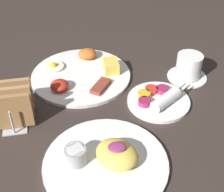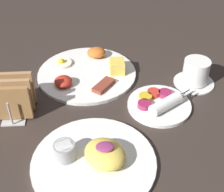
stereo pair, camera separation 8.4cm
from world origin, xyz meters
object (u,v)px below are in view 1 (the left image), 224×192
plate_breakfast (82,73)px  plate_foreground (106,160)px  coffee_cup (189,67)px  plate_condiments (159,100)px  toast_rack (12,105)px

plate_breakfast → plate_foreground: bearing=-87.9°
plate_foreground → coffee_cup: coffee_cup is taller
plate_foreground → coffee_cup: bearing=43.3°
plate_breakfast → plate_condiments: size_ratio=1.65×
plate_breakfast → toast_rack: 0.26m
plate_breakfast → plate_condiments: (0.19, -0.17, 0.00)m
plate_breakfast → plate_foreground: 0.35m
plate_foreground → toast_rack: bearing=137.2°
plate_condiments → plate_foreground: (-0.18, -0.18, 0.00)m
toast_rack → coffee_cup: toast_rack is taller
plate_condiments → plate_breakfast: bearing=138.4°
plate_breakfast → toast_rack: bearing=-139.6°
plate_condiments → coffee_cup: bearing=40.1°
plate_breakfast → plate_foreground: (0.01, -0.35, 0.00)m
plate_condiments → plate_foreground: plate_foreground is taller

